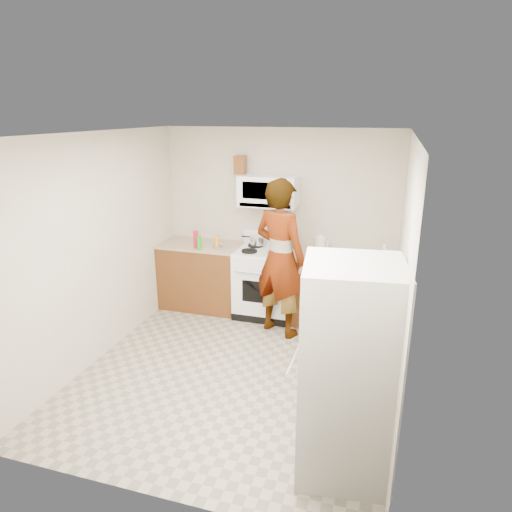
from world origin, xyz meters
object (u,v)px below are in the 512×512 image
at_px(saucepan, 257,240).
at_px(fridge, 348,371).
at_px(gas_range, 265,281).
at_px(kettle, 320,243).
at_px(microwave, 269,191).
at_px(person, 280,258).

bearing_deg(saucepan, fridge, -60.97).
bearing_deg(saucepan, gas_range, -44.20).
bearing_deg(kettle, microwave, -168.15).
bearing_deg(fridge, saucepan, 112.02).
height_order(gas_range, kettle, gas_range).
distance_m(fridge, kettle, 2.87).
distance_m(microwave, kettle, 0.98).
distance_m(gas_range, fridge, 2.92).
relative_size(person, kettle, 11.59).
height_order(microwave, fridge, microwave).
bearing_deg(microwave, kettle, 7.57).
distance_m(person, kettle, 0.78).
bearing_deg(gas_range, saucepan, 135.80).
bearing_deg(kettle, person, -115.19).
xyz_separation_m(kettle, saucepan, (-0.86, -0.06, -0.01)).
relative_size(gas_range, fridge, 0.66).
xyz_separation_m(person, saucepan, (-0.47, 0.62, 0.03)).
bearing_deg(gas_range, kettle, 17.55).
distance_m(kettle, saucepan, 0.86).
xyz_separation_m(microwave, kettle, (0.70, 0.09, -0.68)).
height_order(gas_range, saucepan, gas_range).
bearing_deg(gas_range, person, -55.96).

